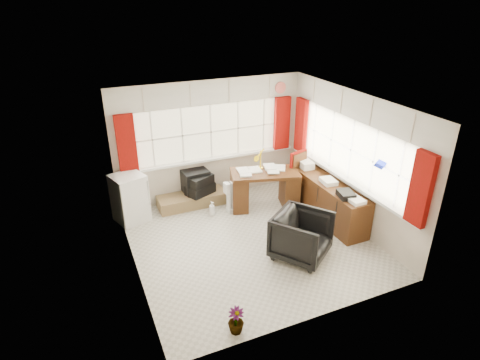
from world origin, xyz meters
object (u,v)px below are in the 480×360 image
object	(u,v)px
task_chair	(301,176)
crt_tv	(195,181)
tv_bench	(192,200)
mini_fridge	(130,198)
credenza	(328,200)
desk_lamp	(261,155)
desk	(265,187)
office_chair	(302,236)
radiator	(237,198)

from	to	relation	value
task_chair	crt_tv	xyz separation A→B (m)	(-2.04, 0.84, -0.09)
tv_bench	mini_fridge	xyz separation A→B (m)	(-1.25, -0.10, 0.35)
credenza	tv_bench	xyz separation A→B (m)	(-2.28, 1.52, -0.26)
desk_lamp	credenza	xyz separation A→B (m)	(0.94, -1.08, -0.69)
credenza	desk	bearing A→B (deg)	136.11
office_chair	mini_fridge	xyz separation A→B (m)	(-2.39, 2.33, 0.08)
desk	crt_tv	bearing A→B (deg)	148.21
credenza	mini_fridge	distance (m)	3.81
radiator	mini_fridge	distance (m)	2.09
radiator	desk_lamp	bearing A→B (deg)	12.03
desk	desk_lamp	world-z (taller)	desk_lamp
task_chair	desk	bearing A→B (deg)	174.39
desk	task_chair	size ratio (longest dim) A/B	1.36
radiator	crt_tv	world-z (taller)	crt_tv
credenza	crt_tv	world-z (taller)	credenza
desk_lamp	task_chair	distance (m)	0.99
desk_lamp	mini_fridge	size ratio (longest dim) A/B	0.45
desk_lamp	credenza	size ratio (longest dim) A/B	0.21
desk_lamp	task_chair	bearing A→B (deg)	-18.18
desk_lamp	radiator	size ratio (longest dim) A/B	0.65
credenza	tv_bench	bearing A→B (deg)	146.30
desk	tv_bench	world-z (taller)	desk
radiator	desk	bearing A→B (deg)	-6.83
desk	crt_tv	distance (m)	1.45
office_chair	crt_tv	distance (m)	2.75
tv_bench	crt_tv	bearing A→B (deg)	47.39
desk_lamp	office_chair	bearing A→B (deg)	-95.84
desk_lamp	office_chair	xyz separation A→B (m)	(-0.20, -1.98, -0.68)
desk	radiator	world-z (taller)	desk
desk	desk_lamp	size ratio (longest dim) A/B	3.47
task_chair	tv_bench	xyz separation A→B (m)	(-2.16, 0.71, -0.45)
desk_lamp	crt_tv	xyz separation A→B (m)	(-1.22, 0.57, -0.59)
desk	credenza	distance (m)	1.28
task_chair	radiator	bearing A→B (deg)	173.88
task_chair	tv_bench	size ratio (longest dim) A/B	0.78
crt_tv	mini_fridge	bearing A→B (deg)	-170.54
credenza	radiator	bearing A→B (deg)	147.41
task_chair	credenza	size ratio (longest dim) A/B	0.55
mini_fridge	task_chair	bearing A→B (deg)	-10.21
task_chair	mini_fridge	distance (m)	3.47
radiator	tv_bench	size ratio (longest dim) A/B	0.47
crt_tv	office_chair	bearing A→B (deg)	-68.26
desk_lamp	tv_bench	xyz separation A→B (m)	(-1.34, 0.44, -0.95)
radiator	credenza	size ratio (longest dim) A/B	0.33
desk_lamp	crt_tv	bearing A→B (deg)	154.79
desk_lamp	tv_bench	size ratio (longest dim) A/B	0.31
radiator	crt_tv	xyz separation A→B (m)	(-0.66, 0.70, 0.22)
desk_lamp	task_chair	xyz separation A→B (m)	(0.82, -0.27, -0.50)
desk	radiator	size ratio (longest dim) A/B	2.25
desk	radiator	distance (m)	0.60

